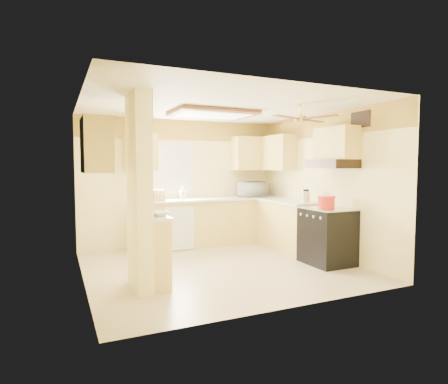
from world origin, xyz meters
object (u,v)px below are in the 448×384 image
bowl (160,214)px  dutch_oven (326,202)px  microwave (253,189)px  stove (327,236)px  kettle (306,196)px

bowl → dutch_oven: 2.74m
bowl → microwave: bearing=40.5°
stove → kettle: kettle is taller
stove → bowl: size_ratio=3.92×
kettle → dutch_oven: bearing=-98.0°
stove → dutch_oven: dutch_oven is taller
dutch_oven → kettle: size_ratio=1.22×
bowl → dutch_oven: (2.74, 0.05, 0.04)m
stove → microwave: microwave is taller
microwave → dutch_oven: bearing=84.7°
dutch_oven → stove: bearing=-8.1°
microwave → bowl: size_ratio=2.40×
bowl → kettle: (2.83, 0.71, 0.08)m
dutch_oven → microwave: bearing=94.5°
stove → microwave: size_ratio=1.63×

